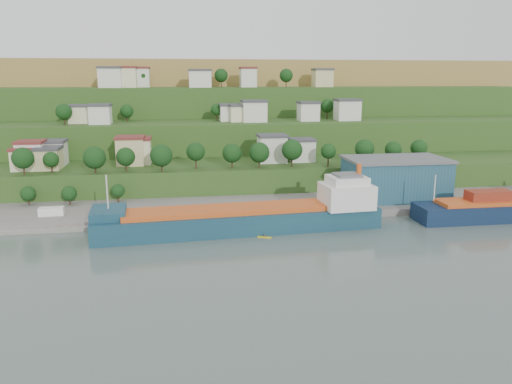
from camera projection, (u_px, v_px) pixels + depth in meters
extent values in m
plane|color=#45544E|center=(247.00, 240.00, 123.19)|extent=(500.00, 500.00, 0.00)
cube|color=slate|center=(300.00, 208.00, 153.14)|extent=(220.00, 26.00, 4.00)
cube|color=slate|center=(37.00, 224.00, 136.22)|extent=(40.00, 18.00, 2.40)
cube|color=#284719|center=(226.00, 191.00, 177.15)|extent=(260.00, 32.00, 20.00)
cube|color=#284719|center=(219.00, 175.00, 206.06)|extent=(280.00, 32.00, 44.00)
cube|color=#284719|center=(214.00, 163.00, 234.96)|extent=(300.00, 32.00, 70.00)
cube|color=olive|center=(206.00, 143.00, 306.27)|extent=(360.00, 120.00, 96.00)
cube|color=beige|center=(25.00, 160.00, 160.89)|extent=(7.45, 7.17, 6.41)
cube|color=maroon|center=(24.00, 149.00, 160.08)|extent=(8.05, 7.77, 0.90)
cube|color=silver|center=(31.00, 156.00, 163.69)|extent=(8.27, 7.57, 8.31)
cube|color=maroon|center=(30.00, 142.00, 162.66)|extent=(8.87, 8.17, 0.90)
cube|color=silver|center=(52.00, 154.00, 169.90)|extent=(9.08, 8.43, 7.72)
cube|color=#3F3F44|center=(51.00, 141.00, 168.94)|extent=(9.68, 9.03, 0.90)
cube|color=#CFC386|center=(49.00, 159.00, 162.22)|extent=(7.29, 8.36, 6.48)
cube|color=#3F3F44|center=(48.00, 148.00, 161.40)|extent=(7.89, 8.96, 0.90)
cube|color=#CFC386|center=(131.00, 152.00, 170.36)|extent=(9.06, 8.51, 8.97)
cube|color=maroon|center=(130.00, 137.00, 169.26)|extent=(9.66, 9.11, 0.90)
cube|color=beige|center=(137.00, 152.00, 172.45)|extent=(9.39, 8.74, 8.34)
cube|color=maroon|center=(136.00, 139.00, 171.42)|extent=(9.99, 9.34, 0.90)
cube|color=silver|center=(272.00, 150.00, 175.94)|extent=(9.61, 8.23, 8.92)
cube|color=#3F3F44|center=(272.00, 136.00, 174.85)|extent=(10.21, 8.83, 0.90)
cube|color=silver|center=(301.00, 151.00, 178.26)|extent=(8.49, 8.03, 7.26)
cube|color=#3F3F44|center=(302.00, 140.00, 177.36)|extent=(9.09, 8.63, 0.90)
cube|color=beige|center=(82.00, 115.00, 192.75)|extent=(8.96, 7.43, 6.31)
cube|color=#3F3F44|center=(81.00, 106.00, 191.95)|extent=(9.56, 8.03, 0.90)
cube|color=silver|center=(100.00, 115.00, 189.17)|extent=(7.72, 7.93, 6.71)
cube|color=#3F3F44|center=(100.00, 105.00, 188.32)|extent=(8.32, 8.53, 0.90)
cube|color=silver|center=(231.00, 113.00, 203.18)|extent=(9.10, 8.64, 6.08)
cube|color=#3F3F44|center=(231.00, 105.00, 202.41)|extent=(9.70, 9.24, 0.90)
cube|color=beige|center=(240.00, 114.00, 200.19)|extent=(8.25, 8.33, 6.06)
cube|color=#3F3F44|center=(240.00, 105.00, 199.42)|extent=(8.85, 8.93, 0.90)
cube|color=silver|center=(254.00, 112.00, 198.74)|extent=(9.41, 8.54, 7.74)
cube|color=#3F3F44|center=(254.00, 101.00, 197.78)|extent=(10.01, 9.14, 0.90)
cube|color=silver|center=(308.00, 112.00, 203.22)|extent=(7.87, 7.55, 6.99)
cube|color=#3F3F44|center=(309.00, 102.00, 202.34)|extent=(8.47, 8.15, 0.90)
cube|color=silver|center=(347.00, 111.00, 205.78)|extent=(9.41, 8.11, 7.91)
cube|color=#3F3F44|center=(348.00, 100.00, 204.80)|extent=(10.01, 8.71, 0.90)
cube|color=silver|center=(110.00, 78.00, 214.54)|extent=(9.60, 8.54, 8.07)
cube|color=#3F3F44|center=(110.00, 67.00, 213.54)|extent=(10.20, 9.14, 0.90)
cube|color=beige|center=(128.00, 78.00, 218.00)|extent=(7.14, 7.52, 8.24)
cube|color=maroon|center=(128.00, 67.00, 216.98)|extent=(7.74, 8.12, 0.90)
cube|color=silver|center=(141.00, 78.00, 225.92)|extent=(7.80, 7.15, 8.22)
cube|color=maroon|center=(140.00, 68.00, 224.90)|extent=(8.40, 7.75, 0.90)
cube|color=silver|center=(200.00, 79.00, 222.40)|extent=(9.73, 8.03, 7.13)
cube|color=#3F3F44|center=(200.00, 70.00, 221.51)|extent=(10.33, 8.63, 0.90)
cube|color=silver|center=(248.00, 78.00, 228.14)|extent=(7.08, 7.52, 8.21)
cube|color=maroon|center=(248.00, 68.00, 227.13)|extent=(7.68, 8.12, 0.90)
cube|color=#CFC386|center=(322.00, 79.00, 235.72)|extent=(8.60, 7.95, 7.66)
cube|color=#3F3F44|center=(323.00, 69.00, 234.77)|extent=(9.20, 8.55, 0.90)
cylinder|color=#382619|center=(24.00, 170.00, 152.09)|extent=(0.50, 0.50, 3.57)
sphere|color=black|center=(23.00, 158.00, 151.29)|extent=(6.54, 6.54, 6.54)
cylinder|color=#382619|center=(52.00, 168.00, 155.79)|extent=(0.50, 0.50, 2.99)
sphere|color=black|center=(51.00, 159.00, 155.16)|extent=(4.85, 4.85, 4.85)
cylinder|color=#382619|center=(95.00, 169.00, 155.44)|extent=(0.50, 0.50, 3.04)
sphere|color=black|center=(95.00, 158.00, 154.67)|extent=(6.99, 6.99, 6.99)
cylinder|color=#382619|center=(126.00, 167.00, 158.50)|extent=(0.50, 0.50, 3.11)
sphere|color=black|center=(126.00, 157.00, 157.79)|extent=(5.94, 5.94, 5.94)
cylinder|color=#382619|center=(162.00, 167.00, 158.37)|extent=(0.50, 0.50, 3.22)
sphere|color=black|center=(161.00, 156.00, 157.58)|extent=(7.06, 7.06, 7.06)
cylinder|color=#382619|center=(196.00, 163.00, 163.25)|extent=(0.50, 0.50, 4.01)
sphere|color=black|center=(196.00, 152.00, 162.43)|extent=(6.08, 6.08, 6.08)
cylinder|color=#382619|center=(232.00, 163.00, 164.97)|extent=(0.50, 0.50, 3.19)
sphere|color=black|center=(232.00, 153.00, 164.22)|extent=(6.37, 6.37, 6.37)
cylinder|color=#382619|center=(259.00, 163.00, 165.59)|extent=(0.50, 0.50, 3.16)
sphere|color=black|center=(259.00, 153.00, 164.82)|extent=(6.82, 6.82, 6.82)
cylinder|color=#382619|center=(292.00, 161.00, 167.53)|extent=(0.50, 0.50, 3.73)
sphere|color=black|center=(292.00, 150.00, 166.69)|extent=(6.98, 6.98, 6.98)
cylinder|color=#382619|center=(328.00, 161.00, 167.67)|extent=(0.50, 0.50, 3.78)
sphere|color=black|center=(328.00, 151.00, 166.94)|extent=(5.12, 5.12, 5.12)
cylinder|color=#382619|center=(364.00, 160.00, 169.72)|extent=(0.50, 0.50, 3.86)
sphere|color=black|center=(365.00, 149.00, 168.89)|extent=(6.51, 6.51, 6.51)
cylinder|color=#382619|center=(393.00, 160.00, 170.44)|extent=(0.50, 0.50, 3.78)
sphere|color=black|center=(393.00, 150.00, 169.68)|extent=(5.65, 5.65, 5.65)
cylinder|color=#382619|center=(418.00, 158.00, 173.46)|extent=(0.50, 0.50, 3.92)
sphere|color=black|center=(419.00, 148.00, 172.68)|extent=(5.72, 5.72, 5.72)
cylinder|color=#382619|center=(144.00, 83.00, 225.25)|extent=(0.50, 0.50, 3.81)
sphere|color=black|center=(144.00, 76.00, 224.54)|extent=(4.76, 4.76, 4.76)
cylinder|color=#382619|center=(139.00, 84.00, 226.43)|extent=(0.50, 0.50, 2.88)
sphere|color=black|center=(139.00, 77.00, 225.77)|extent=(5.70, 5.70, 5.70)
cylinder|color=#382619|center=(127.00, 118.00, 200.66)|extent=(0.50, 0.50, 2.73)
sphere|color=black|center=(127.00, 111.00, 200.03)|extent=(5.22, 5.22, 5.22)
cylinder|color=#382619|center=(221.00, 83.00, 229.97)|extent=(0.50, 0.50, 3.62)
sphere|color=black|center=(221.00, 75.00, 229.19)|extent=(6.20, 6.20, 6.20)
cylinder|color=#382619|center=(286.00, 83.00, 231.26)|extent=(0.50, 0.50, 3.60)
sphere|color=black|center=(286.00, 75.00, 230.48)|extent=(6.15, 6.15, 6.15)
cylinder|color=#382619|center=(65.00, 120.00, 187.10)|extent=(0.50, 0.50, 3.14)
sphere|color=black|center=(64.00, 112.00, 186.38)|extent=(6.02, 6.02, 6.02)
cylinder|color=#382619|center=(217.00, 117.00, 203.18)|extent=(0.50, 0.50, 3.30)
sphere|color=black|center=(216.00, 110.00, 202.53)|extent=(4.64, 4.64, 4.64)
cylinder|color=#382619|center=(327.00, 114.00, 213.25)|extent=(0.50, 0.50, 3.97)
sphere|color=black|center=(327.00, 106.00, 212.46)|extent=(5.72, 5.72, 5.72)
cube|color=#133247|center=(240.00, 225.00, 129.97)|extent=(74.91, 16.66, 7.43)
cube|color=#C84F1A|center=(232.00, 209.00, 128.69)|extent=(55.71, 13.25, 1.27)
cube|color=#133247|center=(109.00, 213.00, 124.02)|extent=(9.26, 12.22, 2.12)
cube|color=silver|center=(346.00, 196.00, 132.69)|extent=(13.42, 11.45, 6.37)
cube|color=silver|center=(347.00, 180.00, 131.75)|extent=(10.10, 9.12, 2.12)
cube|color=#595B5E|center=(347.00, 175.00, 131.44)|extent=(6.78, 6.78, 0.64)
cylinder|color=#C84F1A|center=(359.00, 170.00, 131.63)|extent=(1.36, 1.36, 3.18)
cylinder|color=silver|center=(107.00, 192.00, 122.84)|extent=(0.41, 0.41, 8.49)
cube|color=silver|center=(122.00, 221.00, 125.02)|extent=(15.63, 12.97, 0.27)
cylinder|color=silver|center=(435.00, 188.00, 136.30)|extent=(0.33, 0.33, 7.20)
cube|color=maroon|center=(489.00, 195.00, 139.34)|extent=(12.38, 5.21, 2.68)
cube|color=#1E4B5C|center=(395.00, 179.00, 156.71)|extent=(30.07, 18.12, 12.00)
cube|color=#595B5E|center=(396.00, 159.00, 155.28)|extent=(31.08, 19.13, 0.80)
cube|color=white|center=(52.00, 213.00, 137.71)|extent=(6.72, 3.08, 3.07)
cube|color=silver|center=(94.00, 218.00, 136.70)|extent=(3.68, 1.61, 0.72)
cube|color=#FF5716|center=(207.00, 239.00, 123.90)|extent=(2.84, 1.47, 0.21)
sphere|color=#3F3F44|center=(207.00, 237.00, 123.82)|extent=(0.50, 0.50, 0.50)
cube|color=gold|center=(265.00, 237.00, 124.91)|extent=(3.56, 1.90, 0.27)
sphere|color=#3F3F44|center=(265.00, 235.00, 124.81)|extent=(0.63, 0.63, 0.63)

